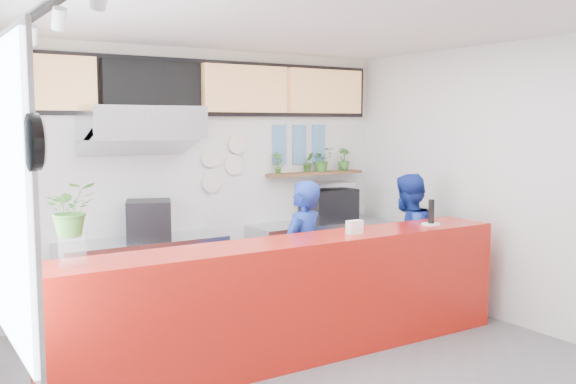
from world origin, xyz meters
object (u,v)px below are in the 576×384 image
service_counter (296,299)px  panini_oven (149,220)px  espresso_machine (329,205)px  staff_center (302,257)px  staff_right (407,243)px  pepper_mill (431,211)px

service_counter → panini_oven: 2.02m
panini_oven → espresso_machine: bearing=20.8°
staff_center → staff_right: size_ratio=0.99×
espresso_machine → staff_center: bearing=-135.6°
espresso_machine → pepper_mill: (-0.02, -1.83, 0.13)m
panini_oven → pepper_mill: 3.00m
panini_oven → staff_center: 1.73m
staff_center → staff_right: (1.42, -0.02, 0.01)m
service_counter → panini_oven: (-0.73, 1.80, 0.56)m
service_counter → pepper_mill: (1.65, -0.03, 0.69)m
service_counter → panini_oven: bearing=112.0°
service_counter → pepper_mill: 1.78m
espresso_machine → staff_center: 1.77m
pepper_mill → service_counter: bearing=178.9°
espresso_machine → staff_right: bearing=-82.1°
panini_oven → staff_right: bearing=-5.0°
service_counter → staff_center: (0.44, 0.57, 0.23)m
staff_right → pepper_mill: size_ratio=6.41×
staff_center → pepper_mill: 1.42m
staff_right → staff_center: bearing=-13.7°
staff_center → staff_right: 1.42m
espresso_machine → pepper_mill: size_ratio=2.58×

